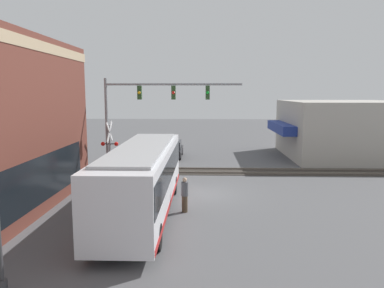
{
  "coord_description": "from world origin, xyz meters",
  "views": [
    {
      "loc": [
        -20.71,
        -0.01,
        5.71
      ],
      "look_at": [
        4.91,
        0.78,
        2.17
      ],
      "focal_mm": 35.0,
      "sensor_mm": 36.0,
      "label": 1
    }
  ],
  "objects_px": {
    "city_bus": "(143,177)",
    "parked_car_black": "(172,150)",
    "crossing_signal": "(110,144)",
    "pedestrian_at_crossing": "(123,168)",
    "pedestrian_near_bus": "(185,195)"
  },
  "relations": [
    {
      "from": "city_bus",
      "to": "crossing_signal",
      "type": "bearing_deg",
      "value": 24.37
    },
    {
      "from": "crossing_signal",
      "to": "pedestrian_at_crossing",
      "type": "xyz_separation_m",
      "value": [
        -0.99,
        -1.1,
        -1.43
      ]
    },
    {
      "from": "parked_car_black",
      "to": "pedestrian_at_crossing",
      "type": "relative_size",
      "value": 2.51
    },
    {
      "from": "parked_car_black",
      "to": "city_bus",
      "type": "bearing_deg",
      "value": 180.0
    },
    {
      "from": "crossing_signal",
      "to": "city_bus",
      "type": "bearing_deg",
      "value": -155.63
    },
    {
      "from": "city_bus",
      "to": "crossing_signal",
      "type": "height_order",
      "value": "crossing_signal"
    },
    {
      "from": "crossing_signal",
      "to": "pedestrian_at_crossing",
      "type": "height_order",
      "value": "crossing_signal"
    },
    {
      "from": "parked_car_black",
      "to": "pedestrian_near_bus",
      "type": "height_order",
      "value": "pedestrian_near_bus"
    },
    {
      "from": "crossing_signal",
      "to": "parked_car_black",
      "type": "distance_m",
      "value": 8.85
    },
    {
      "from": "crossing_signal",
      "to": "pedestrian_at_crossing",
      "type": "relative_size",
      "value": 2.23
    },
    {
      "from": "city_bus",
      "to": "parked_car_black",
      "type": "height_order",
      "value": "city_bus"
    },
    {
      "from": "city_bus",
      "to": "crossing_signal",
      "type": "distance_m",
      "value": 8.42
    },
    {
      "from": "parked_car_black",
      "to": "crossing_signal",
      "type": "bearing_deg",
      "value": 156.5
    },
    {
      "from": "crossing_signal",
      "to": "pedestrian_at_crossing",
      "type": "bearing_deg",
      "value": -131.8
    },
    {
      "from": "city_bus",
      "to": "parked_car_black",
      "type": "relative_size",
      "value": 2.72
    }
  ]
}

